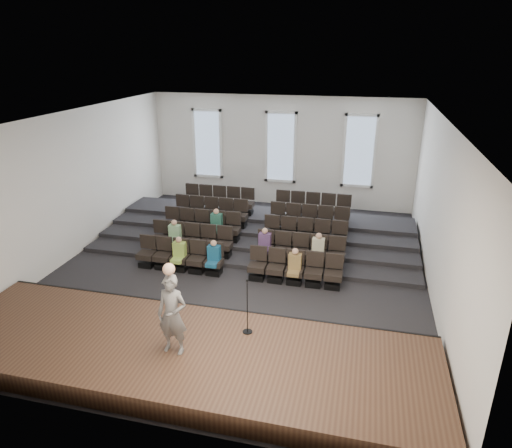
# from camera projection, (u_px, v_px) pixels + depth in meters

# --- Properties ---
(ground) EXTENTS (14.00, 14.00, 0.00)m
(ground) POSITION_uv_depth(u_px,v_px,m) (240.00, 268.00, 15.37)
(ground) COLOR black
(ground) RESTS_ON ground
(ceiling) EXTENTS (12.00, 14.00, 0.02)m
(ceiling) POSITION_uv_depth(u_px,v_px,m) (238.00, 117.00, 13.55)
(ceiling) COLOR white
(ceiling) RESTS_ON ground
(wall_back) EXTENTS (12.00, 0.04, 5.00)m
(wall_back) POSITION_uv_depth(u_px,v_px,m) (281.00, 151.00, 20.81)
(wall_back) COLOR silver
(wall_back) RESTS_ON ground
(wall_front) EXTENTS (12.00, 0.04, 5.00)m
(wall_front) POSITION_uv_depth(u_px,v_px,m) (133.00, 316.00, 8.11)
(wall_front) COLOR silver
(wall_front) RESTS_ON ground
(wall_left) EXTENTS (0.04, 14.00, 5.00)m
(wall_left) POSITION_uv_depth(u_px,v_px,m) (72.00, 185.00, 15.78)
(wall_left) COLOR silver
(wall_left) RESTS_ON ground
(wall_right) EXTENTS (0.04, 14.00, 5.00)m
(wall_right) POSITION_uv_depth(u_px,v_px,m) (441.00, 213.00, 13.14)
(wall_right) COLOR silver
(wall_right) RESTS_ON ground
(stage) EXTENTS (11.80, 3.60, 0.50)m
(stage) POSITION_uv_depth(u_px,v_px,m) (182.00, 355.00, 10.66)
(stage) COLOR #462E1E
(stage) RESTS_ON ground
(stage_lip) EXTENTS (11.80, 0.06, 0.52)m
(stage_lip) POSITION_uv_depth(u_px,v_px,m) (207.00, 314.00, 12.26)
(stage_lip) COLOR black
(stage_lip) RESTS_ON ground
(risers) EXTENTS (11.80, 4.80, 0.60)m
(risers) POSITION_uv_depth(u_px,v_px,m) (262.00, 229.00, 18.17)
(risers) COLOR black
(risers) RESTS_ON ground
(seating_rows) EXTENTS (6.80, 4.70, 1.67)m
(seating_rows) POSITION_uv_depth(u_px,v_px,m) (252.00, 233.00, 16.52)
(seating_rows) COLOR black
(seating_rows) RESTS_ON ground
(windows) EXTENTS (8.44, 0.10, 3.24)m
(windows) POSITION_uv_depth(u_px,v_px,m) (281.00, 147.00, 20.68)
(windows) COLOR white
(windows) RESTS_ON wall_back
(audience) EXTENTS (5.45, 2.64, 1.10)m
(audience) POSITION_uv_depth(u_px,v_px,m) (236.00, 245.00, 15.26)
(audience) COLOR #92B649
(audience) RESTS_ON seating_rows
(speaker) EXTENTS (0.72, 0.50, 1.91)m
(speaker) POSITION_uv_depth(u_px,v_px,m) (172.00, 315.00, 10.06)
(speaker) COLOR slate
(speaker) RESTS_ON stage
(mic_stand) EXTENTS (0.24, 0.24, 1.45)m
(mic_stand) POSITION_uv_depth(u_px,v_px,m) (247.00, 317.00, 10.92)
(mic_stand) COLOR black
(mic_stand) RESTS_ON stage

